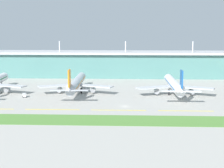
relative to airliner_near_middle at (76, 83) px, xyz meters
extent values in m
plane|color=#A8A59E|center=(31.26, -36.71, -6.46)|extent=(600.00, 600.00, 0.00)
cube|color=slate|center=(31.26, 77.18, 3.56)|extent=(280.00, 28.00, 20.03)
cube|color=#B2B2B7|center=(31.26, 77.18, 14.47)|extent=(288.00, 34.00, 1.80)
cylinder|color=silver|center=(-24.74, 71.58, 19.87)|extent=(0.90, 0.90, 9.00)
cylinder|color=silver|center=(31.26, 71.58, 19.87)|extent=(0.90, 0.90, 9.00)
cylinder|color=silver|center=(87.26, 71.58, 19.87)|extent=(0.90, 0.90, 9.00)
cone|color=silver|center=(-57.52, 30.20, 0.04)|extent=(5.76, 4.35, 5.51)
cube|color=#B7BABF|center=(-43.23, -4.17, -1.26)|extent=(24.92, 13.96, 0.70)
cylinder|color=gray|center=(-44.52, -2.81, -4.06)|extent=(3.49, 4.70, 3.20)
cylinder|color=black|center=(-56.92, 21.01, -4.66)|extent=(0.70, 0.70, 3.60)
cylinder|color=#ADB2BC|center=(-0.04, 1.50, 0.04)|extent=(7.31, 61.16, 5.80)
cone|color=#ADB2BC|center=(-0.84, 34.01, 0.04)|extent=(5.61, 4.14, 5.51)
cone|color=#ADB2BC|center=(0.80, -32.01, 1.24)|extent=(5.09, 6.75, 5.72)
cube|color=orange|center=(0.77, -31.01, 7.69)|extent=(0.86, 6.42, 9.50)
cube|color=#ADB2BC|center=(-4.72, -31.65, 1.04)|extent=(10.08, 3.45, 0.36)
cube|color=#ADB2BC|center=(6.28, -31.38, 1.04)|extent=(10.08, 3.45, 0.36)
cube|color=#B7BABF|center=(-11.92, -3.22, -1.26)|extent=(24.73, 15.78, 0.70)
cylinder|color=gray|center=(-10.76, -1.75, -4.06)|extent=(3.31, 4.58, 3.20)
cube|color=#B7BABF|center=(12.07, -2.63, -1.26)|extent=(24.86, 14.80, 0.70)
cylinder|color=gray|center=(10.83, -1.22, -4.06)|extent=(3.31, 4.58, 3.20)
cylinder|color=black|center=(-0.61, 24.38, -4.66)|extent=(0.70, 0.70, 3.60)
cylinder|color=black|center=(-3.16, -1.58, -4.66)|extent=(1.10, 1.10, 3.60)
cylinder|color=black|center=(3.24, -1.42, -4.66)|extent=(1.10, 1.10, 3.60)
cube|color=orange|center=(-0.04, 1.50, 0.44)|extent=(7.20, 55.06, 0.60)
cylinder|color=white|center=(61.83, -1.98, 0.04)|extent=(5.81, 54.96, 5.80)
cone|color=white|center=(61.83, 27.50, 0.04)|extent=(5.51, 4.00, 5.51)
cone|color=white|center=(61.82, -32.46, 1.24)|extent=(4.93, 6.63, 5.72)
cube|color=#19519E|center=(61.82, -31.46, 7.69)|extent=(0.70, 6.40, 9.50)
cube|color=white|center=(56.32, -31.96, 1.04)|extent=(10.00, 3.20, 0.36)
cube|color=white|center=(67.32, -31.97, 1.04)|extent=(10.00, 3.20, 0.36)
cube|color=#B7BABF|center=(49.83, -6.41, -1.26)|extent=(24.80, 15.29, 0.70)
cylinder|color=gray|center=(51.03, -4.96, -4.06)|extent=(3.20, 4.50, 3.20)
cube|color=#B7BABF|center=(73.83, -6.41, -1.26)|extent=(24.80, 15.30, 0.70)
cylinder|color=gray|center=(72.63, -4.97, -4.06)|extent=(3.20, 4.50, 3.20)
cylinder|color=black|center=(61.83, 18.63, -4.66)|extent=(0.70, 0.70, 3.60)
cylinder|color=black|center=(58.63, -4.98, -4.66)|extent=(1.10, 1.10, 3.60)
cylinder|color=black|center=(65.03, -4.98, -4.66)|extent=(1.10, 1.10, 3.60)
cube|color=#19519E|center=(61.83, -1.98, 0.44)|extent=(5.85, 49.47, 0.60)
cube|color=yellow|center=(-5.74, -45.83, -6.44)|extent=(28.00, 0.70, 0.04)
cube|color=yellow|center=(28.26, -45.83, -6.44)|extent=(28.00, 0.70, 0.04)
cube|color=yellow|center=(62.26, -45.83, -6.44)|extent=(28.00, 0.70, 0.04)
cube|color=#518438|center=(31.26, -65.12, -6.41)|extent=(300.00, 18.00, 0.10)
cube|color=silver|center=(-29.51, -15.48, -5.21)|extent=(2.99, 4.01, 1.60)
cube|color=silver|center=(-29.51, -15.48, -4.06)|extent=(2.86, 3.67, 0.16)
cylinder|color=black|center=(-30.73, -14.60, -6.01)|extent=(0.65, 0.97, 0.90)
cylinder|color=black|center=(-29.22, -14.01, -6.01)|extent=(0.65, 0.97, 0.90)
cylinder|color=black|center=(-29.81, -16.95, -6.01)|extent=(0.65, 0.97, 0.90)
cylinder|color=black|center=(-28.30, -16.36, -6.01)|extent=(0.65, 0.97, 0.90)
camera|label=1|loc=(31.98, -211.92, 34.10)|focal=53.86mm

